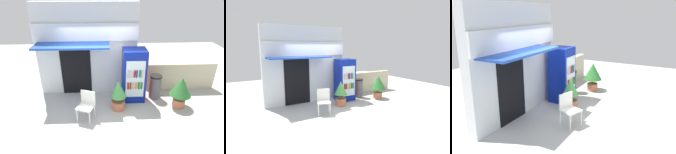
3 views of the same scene
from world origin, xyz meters
TOP-DOWN VIEW (x-y plane):
  - ground at (0.00, 0.00)m, footprint 16.00×16.00m
  - storefront_building at (-0.41, 1.51)m, footprint 3.50×1.16m
  - drink_cooler at (1.21, 0.87)m, footprint 0.78×0.71m
  - plastic_chair at (-0.34, -0.14)m, footprint 0.59×0.58m
  - potted_plant_near_shop at (0.63, 0.28)m, footprint 0.51×0.51m
  - potted_plant_curbside at (2.67, 0.33)m, footprint 0.68×0.68m
  - trash_bin at (2.00, 0.93)m, footprint 0.42×0.42m
  - stone_boundary_wall at (3.12, 1.55)m, footprint 2.64×0.23m

SIDE VIEW (x-z plane):
  - ground at x=0.00m, z-range 0.00..0.00m
  - trash_bin at x=2.00m, z-range 0.00..0.88m
  - plastic_chair at x=-0.34m, z-range 0.07..0.95m
  - stone_boundary_wall at x=3.12m, z-range 0.00..1.06m
  - potted_plant_near_shop at x=0.63m, z-range 0.06..1.07m
  - potted_plant_curbside at x=2.67m, z-range 0.14..1.21m
  - drink_cooler at x=1.21m, z-range 0.00..1.84m
  - storefront_building at x=-0.41m, z-range 0.03..3.26m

